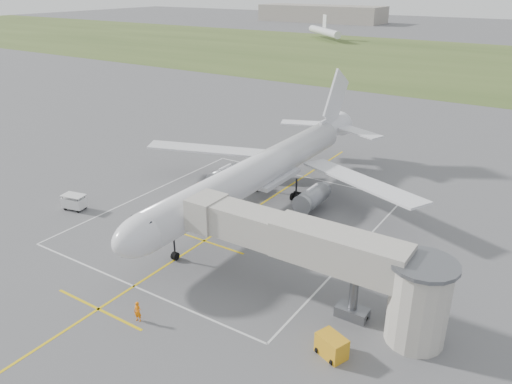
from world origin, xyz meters
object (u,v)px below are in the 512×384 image
Objects in this scene: jet_bridge at (329,258)px; ramp_worker_nose at (138,312)px; gpu_unit at (332,346)px; airliner at (260,171)px; ramp_worker_wing at (199,188)px; baggage_cart at (74,202)px.

jet_bridge is 15.81m from ramp_worker_nose.
gpu_unit is 15.37m from ramp_worker_nose.
jet_bridge reaches higher than gpu_unit.
ramp_worker_nose is (3.90, -24.01, -3.52)m from airliner.
jet_bridge is 27.34m from ramp_worker_wing.
airliner reaches higher than ramp_worker_wing.
airliner reaches higher than jet_bridge.
gpu_unit is at bearing -46.08° from airliner.
jet_bridge is 13.47× the size of ramp_worker_nose.
ramp_worker_wing is at bearing 106.36° from ramp_worker_nose.
gpu_unit is at bearing 169.98° from ramp_worker_wing.
airliner is 26.92m from gpu_unit.
ramp_worker_nose is 25.51m from ramp_worker_wing.
ramp_worker_nose is (21.61, -10.98, -0.08)m from baggage_cart.
gpu_unit is at bearing 6.28° from ramp_worker_nose.
baggage_cart reaches higher than ramp_worker_wing.
jet_bridge reaches higher than ramp_worker_nose.
airliner is 24.58m from ramp_worker_nose.
jet_bridge reaches higher than ramp_worker_wing.
baggage_cart is (-33.43, 1.23, -3.80)m from jet_bridge.
ramp_worker_nose is (-11.82, -9.76, -3.88)m from jet_bridge.
ramp_worker_nose reaches higher than gpu_unit.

